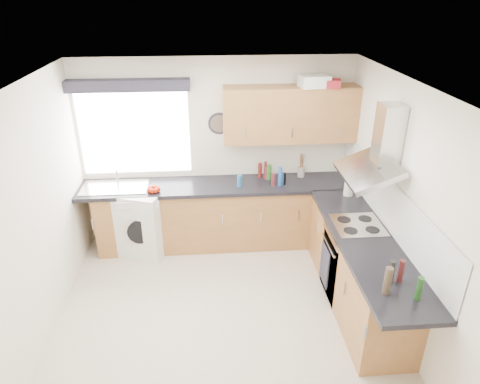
{
  "coord_description": "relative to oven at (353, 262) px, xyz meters",
  "views": [
    {
      "loc": [
        -0.1,
        -3.62,
        3.29
      ],
      "look_at": [
        0.25,
        0.85,
        1.1
      ],
      "focal_mm": 32.0,
      "sensor_mm": 36.0,
      "label": 1
    }
  ],
  "objects": [
    {
      "name": "ground_plane",
      "position": [
        -1.5,
        -0.3,
        -0.42
      ],
      "size": [
        3.6,
        3.6,
        0.0
      ],
      "primitive_type": "plane",
      "color": "beige"
    },
    {
      "name": "ceiling",
      "position": [
        -1.5,
        -0.3,
        2.08
      ],
      "size": [
        3.6,
        3.6,
        0.02
      ],
      "primitive_type": "cube",
      "color": "white",
      "rests_on": "wall_back"
    },
    {
      "name": "wall_back",
      "position": [
        -1.5,
        1.5,
        0.82
      ],
      "size": [
        3.6,
        0.02,
        2.5
      ],
      "primitive_type": "cube",
      "color": "silver",
      "rests_on": "ground_plane"
    },
    {
      "name": "wall_front",
      "position": [
        -1.5,
        -2.1,
        0.82
      ],
      "size": [
        3.6,
        0.02,
        2.5
      ],
      "primitive_type": "cube",
      "color": "silver",
      "rests_on": "ground_plane"
    },
    {
      "name": "wall_left",
      "position": [
        -3.3,
        -0.3,
        0.82
      ],
      "size": [
        0.02,
        3.6,
        2.5
      ],
      "primitive_type": "cube",
      "color": "silver",
      "rests_on": "ground_plane"
    },
    {
      "name": "wall_right",
      "position": [
        0.3,
        -0.3,
        0.82
      ],
      "size": [
        0.02,
        3.6,
        2.5
      ],
      "primitive_type": "cube",
      "color": "silver",
      "rests_on": "ground_plane"
    },
    {
      "name": "window",
      "position": [
        -2.55,
        1.49,
        1.12
      ],
      "size": [
        1.4,
        0.02,
        1.1
      ],
      "primitive_type": "cube",
      "color": "silver",
      "rests_on": "wall_back"
    },
    {
      "name": "window_blind",
      "position": [
        -2.55,
        1.4,
        1.76
      ],
      "size": [
        1.5,
        0.18,
        0.14
      ],
      "primitive_type": "cube",
      "color": "#21202A",
      "rests_on": "wall_back"
    },
    {
      "name": "splashback",
      "position": [
        0.29,
        0.0,
        0.75
      ],
      "size": [
        0.01,
        3.0,
        0.54
      ],
      "primitive_type": "cube",
      "color": "white",
      "rests_on": "wall_right"
    },
    {
      "name": "base_cab_back",
      "position": [
        -1.6,
        1.21,
        0.01
      ],
      "size": [
        3.0,
        0.58,
        0.86
      ],
      "primitive_type": "cube",
      "color": "brown",
      "rests_on": "ground_plane"
    },
    {
      "name": "base_cab_corner",
      "position": [
        0.0,
        1.2,
        0.01
      ],
      "size": [
        0.6,
        0.6,
        0.86
      ],
      "primitive_type": "cube",
      "color": "brown",
      "rests_on": "ground_plane"
    },
    {
      "name": "base_cab_right",
      "position": [
        0.01,
        -0.15,
        0.01
      ],
      "size": [
        0.58,
        2.1,
        0.86
      ],
      "primitive_type": "cube",
      "color": "brown",
      "rests_on": "ground_plane"
    },
    {
      "name": "worktop_back",
      "position": [
        -1.5,
        1.2,
        0.46
      ],
      "size": [
        3.6,
        0.62,
        0.05
      ],
      "primitive_type": "cube",
      "color": "black",
      "rests_on": "base_cab_back"
    },
    {
      "name": "worktop_right",
      "position": [
        0.0,
        -0.3,
        0.46
      ],
      "size": [
        0.62,
        2.42,
        0.05
      ],
      "primitive_type": "cube",
      "color": "black",
      "rests_on": "base_cab_right"
    },
    {
      "name": "sink",
      "position": [
        -2.83,
        1.2,
        0.52
      ],
      "size": [
        0.84,
        0.46,
        0.1
      ],
      "primitive_type": null,
      "color": "#BCBCBC",
      "rests_on": "worktop_back"
    },
    {
      "name": "oven",
      "position": [
        0.0,
        0.0,
        0.0
      ],
      "size": [
        0.56,
        0.58,
        0.85
      ],
      "primitive_type": "cube",
      "color": "black",
      "rests_on": "ground_plane"
    },
    {
      "name": "hob_plate",
      "position": [
        0.0,
        0.0,
        0.49
      ],
      "size": [
        0.52,
        0.52,
        0.01
      ],
      "primitive_type": "cube",
      "color": "#BCBCBC",
      "rests_on": "worktop_right"
    },
    {
      "name": "extractor_hood",
      "position": [
        0.1,
        -0.0,
        1.34
      ],
      "size": [
        0.52,
        0.78,
        0.66
      ],
      "primitive_type": null,
      "color": "#BCBCBC",
      "rests_on": "wall_right"
    },
    {
      "name": "upper_cabinets",
      "position": [
        -0.55,
        1.32,
        1.38
      ],
      "size": [
        1.7,
        0.35,
        0.7
      ],
      "primitive_type": "cube",
      "color": "brown",
      "rests_on": "wall_back"
    },
    {
      "name": "washing_machine",
      "position": [
        -2.5,
        1.12,
        0.03
      ],
      "size": [
        0.77,
        0.76,
        0.9
      ],
      "primitive_type": "cube",
      "rotation": [
        0.0,
        0.0,
        -0.32
      ],
      "color": "silver",
      "rests_on": "ground_plane"
    },
    {
      "name": "wall_clock",
      "position": [
        -1.45,
        1.48,
        1.22
      ],
      "size": [
        0.29,
        0.04,
        0.29
      ],
      "primitive_type": "cylinder",
      "rotation": [
        1.57,
        0.0,
        0.0
      ],
      "color": "#21202A",
      "rests_on": "wall_back"
    },
    {
      "name": "casserole",
      "position": [
        -0.29,
        1.26,
        1.8
      ],
      "size": [
        0.38,
        0.3,
        0.14
      ],
      "primitive_type": "cube",
      "rotation": [
        0.0,
        0.0,
        0.14
      ],
      "color": "silver",
      "rests_on": "upper_cabinets"
    },
    {
      "name": "storage_box",
      "position": [
        -0.08,
        1.22,
        1.77
      ],
      "size": [
        0.25,
        0.22,
        0.1
      ],
      "primitive_type": "cube",
      "rotation": [
        0.0,
        0.0,
        -0.25
      ],
      "color": "maroon",
      "rests_on": "upper_cabinets"
    },
    {
      "name": "utensil_pot",
      "position": [
        -0.35,
        1.36,
        0.55
      ],
      "size": [
        0.11,
        0.11,
        0.14
      ],
      "primitive_type": "cylinder",
      "rotation": [
        0.0,
        0.0,
        0.13
      ],
      "color": "gray",
      "rests_on": "worktop_back"
    },
    {
      "name": "kitchen_roll",
      "position": [
        0.12,
        0.75,
        0.61
      ],
      "size": [
        0.13,
        0.13,
        0.25
      ],
      "primitive_type": "cylinder",
      "rotation": [
        0.0,
        0.0,
        0.12
      ],
      "color": "silver",
      "rests_on": "worktop_right"
    },
    {
      "name": "tomato_cluster",
      "position": [
        -2.31,
        1.03,
        0.52
      ],
      "size": [
        0.18,
        0.18,
        0.07
      ],
      "primitive_type": null,
      "rotation": [
        0.0,
        0.0,
        -0.19
      ],
      "color": "#A81704",
      "rests_on": "worktop_back"
    },
    {
      "name": "jar_0",
      "position": [
        -1.21,
        1.11,
        0.56
      ],
      "size": [
        0.06,
        0.06,
        0.16
      ],
      "primitive_type": "cylinder",
      "color": "navy",
      "rests_on": "worktop_back"
    },
    {
      "name": "jar_1",
      "position": [
        -0.85,
        1.33,
        0.61
      ],
      "size": [
        0.04,
        0.04,
        0.25
      ],
      "primitive_type": "cylinder",
      "color": "#581215",
      "rests_on": "worktop_back"
    },
    {
      "name": "jar_2",
      "position": [
        -0.83,
        1.31,
        0.57
      ],
      "size": [
        0.04,
        0.04,
        0.18
      ],
      "primitive_type": "cylinder",
      "color": "#571F27",
      "rests_on": "worktop_back"
    },
    {
      "name": "jar_3",
      "position": [
        -0.66,
        1.13,
        0.56
      ],
      "size": [
        0.08,
        0.08,
        0.16
      ],
      "primitive_type": "cylinder",
      "color": "navy",
      "rests_on": "worktop_back"
    },
    {
      "name": "jar_4",
      "position": [
        -0.62,
        1.13,
        0.57
      ],
      "size": [
        0.04,
        0.04,
        0.16
      ],
      "primitive_type": "cylinder",
      "color": "black",
      "rests_on": "worktop_back"
    },
    {
      "name": "jar_5",
      "position": [
        -0.77,
        1.1,
        0.57
      ],
      "size": [
        0.06,
        0.06,
        0.17
      ],
      "primitive_type": "cylinder",
      "color": "#4F1C21",
      "rests_on": "worktop_back"
    },
    {
      "name": "jar_6",
      "position": [
        -0.69,
        1.09,
        0.61
      ],
      "size": [
        0.05,
        0.05,
        0.26
      ],
      "primitive_type": "cylinder",
      "color": "#1D478C",
      "rests_on": "worktop_back"
    },
    {
      "name": "jar_7",
      "position": [
        -0.8,
        1.3,
        0.59
      ],
      "size": [
        0.07,
        0.07,
        0.21
      ],
      "primitive_type": "cylinder",
      "color": "#29591F",
      "rests_on": "worktop_back"
    },
    {
      "name": "jar_8",
      "position": [
        -0.91,
        1.37,
        0.59
      ],
      "size": [
        0.05,
        0.05,
        0.21
      ],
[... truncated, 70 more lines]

